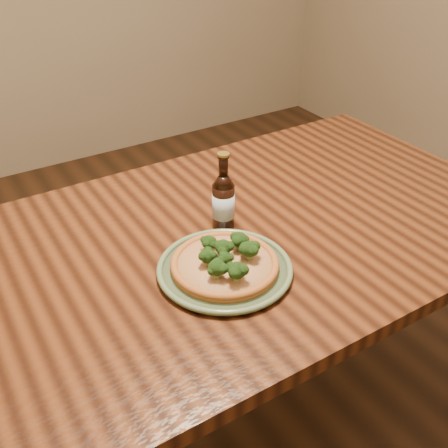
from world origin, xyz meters
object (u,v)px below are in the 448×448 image
table (232,260)px  plate (225,269)px  pizza (225,263)px  beer_bottle (223,201)px

table → plate: (-0.11, -0.13, 0.10)m
pizza → beer_bottle: 0.20m
plate → pizza: 0.02m
plate → beer_bottle: size_ratio=1.49×
table → beer_bottle: (-0.01, 0.03, 0.17)m
plate → beer_bottle: bearing=59.1°
beer_bottle → table: bearing=-63.6°
table → pizza: bearing=-128.2°
table → beer_bottle: size_ratio=7.68×
pizza → beer_bottle: size_ratio=1.18×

